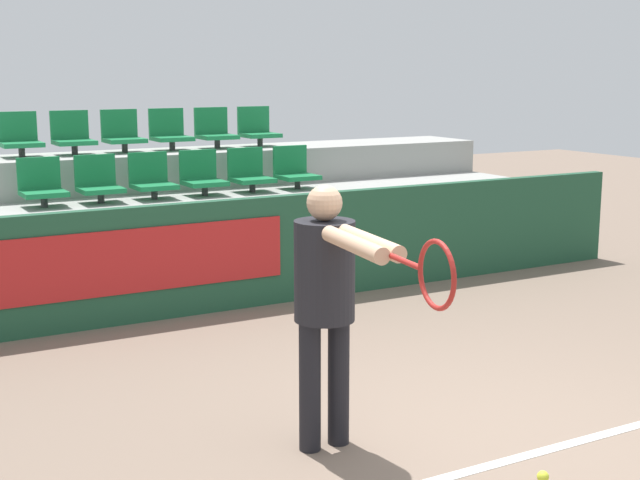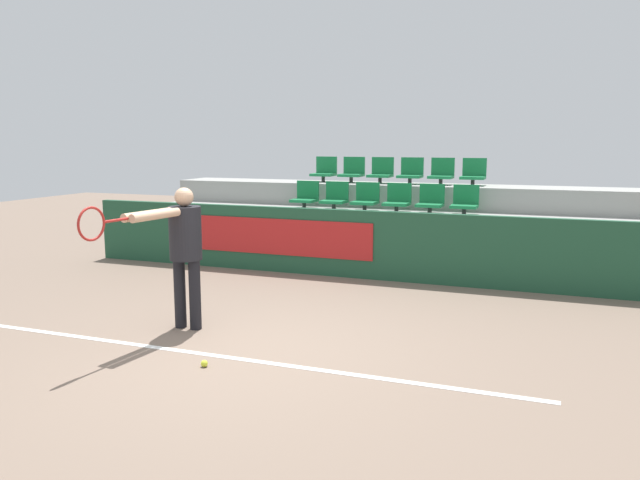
{
  "view_description": "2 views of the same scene",
  "coord_description": "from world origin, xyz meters",
  "px_view_note": "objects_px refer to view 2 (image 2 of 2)",
  "views": [
    {
      "loc": [
        -3.39,
        -3.89,
        2.23
      ],
      "look_at": [
        -0.22,
        1.78,
        0.99
      ],
      "focal_mm": 50.0,
      "sensor_mm": 36.0,
      "label": 1
    },
    {
      "loc": [
        2.9,
        -5.33,
        2.1
      ],
      "look_at": [
        0.05,
        2.18,
        0.81
      ],
      "focal_mm": 35.0,
      "sensor_mm": 36.0,
      "label": 2
    }
  ],
  "objects_px": {
    "stadium_chair_4": "(418,233)",
    "stadium_chair_16": "(442,173)",
    "stadium_chair_6": "(306,197)",
    "stadium_chair_10": "(431,201)",
    "stadium_chair_2": "(348,230)",
    "stadium_chair_17": "(473,174)",
    "stadium_chair_0": "(284,226)",
    "tennis_player": "(181,242)",
    "stadium_chair_7": "(335,198)",
    "stadium_chair_5": "(455,235)",
    "tennis_ball": "(204,364)",
    "stadium_chair_14": "(381,172)",
    "stadium_chair_3": "(382,231)",
    "stadium_chair_12": "(324,171)",
    "stadium_chair_13": "(352,172)",
    "stadium_chair_15": "(411,173)",
    "stadium_chair_8": "(366,199)",
    "stadium_chair_1": "(315,228)",
    "stadium_chair_9": "(398,200)",
    "stadium_chair_11": "(465,202)"
  },
  "relations": [
    {
      "from": "stadium_chair_4",
      "to": "stadium_chair_16",
      "type": "height_order",
      "value": "stadium_chair_16"
    },
    {
      "from": "stadium_chair_16",
      "to": "stadium_chair_6",
      "type": "bearing_deg",
      "value": -156.57
    },
    {
      "from": "stadium_chair_6",
      "to": "stadium_chair_10",
      "type": "distance_m",
      "value": 2.34
    },
    {
      "from": "stadium_chair_2",
      "to": "stadium_chair_17",
      "type": "distance_m",
      "value": 2.81
    },
    {
      "from": "stadium_chair_0",
      "to": "tennis_player",
      "type": "height_order",
      "value": "tennis_player"
    },
    {
      "from": "stadium_chair_7",
      "to": "stadium_chair_10",
      "type": "bearing_deg",
      "value": 0.0
    },
    {
      "from": "stadium_chair_0",
      "to": "stadium_chair_2",
      "type": "relative_size",
      "value": 1.0
    },
    {
      "from": "stadium_chair_2",
      "to": "stadium_chair_5",
      "type": "xyz_separation_m",
      "value": [
        1.75,
        0.0,
        0.0
      ]
    },
    {
      "from": "tennis_ball",
      "to": "stadium_chair_14",
      "type": "bearing_deg",
      "value": 91.65
    },
    {
      "from": "stadium_chair_3",
      "to": "stadium_chair_5",
      "type": "xyz_separation_m",
      "value": [
        1.17,
        0.0,
        0.0
      ]
    },
    {
      "from": "stadium_chair_12",
      "to": "stadium_chair_13",
      "type": "xyz_separation_m",
      "value": [
        0.58,
        0.0,
        0.0
      ]
    },
    {
      "from": "stadium_chair_5",
      "to": "tennis_ball",
      "type": "distance_m",
      "value": 5.17
    },
    {
      "from": "stadium_chair_6",
      "to": "stadium_chair_7",
      "type": "xyz_separation_m",
      "value": [
        0.58,
        0.0,
        0.0
      ]
    },
    {
      "from": "stadium_chair_0",
      "to": "stadium_chair_15",
      "type": "xyz_separation_m",
      "value": [
        1.75,
        2.03,
        0.85
      ]
    },
    {
      "from": "stadium_chair_7",
      "to": "tennis_player",
      "type": "distance_m",
      "value": 4.97
    },
    {
      "from": "stadium_chair_12",
      "to": "stadium_chair_14",
      "type": "relative_size",
      "value": 1.0
    },
    {
      "from": "stadium_chair_2",
      "to": "stadium_chair_15",
      "type": "distance_m",
      "value": 2.27
    },
    {
      "from": "stadium_chair_8",
      "to": "stadium_chair_10",
      "type": "bearing_deg",
      "value": 0.0
    },
    {
      "from": "stadium_chair_5",
      "to": "stadium_chair_1",
      "type": "bearing_deg",
      "value": 180.0
    },
    {
      "from": "stadium_chair_4",
      "to": "stadium_chair_5",
      "type": "bearing_deg",
      "value": 0.0
    },
    {
      "from": "stadium_chair_7",
      "to": "stadium_chair_16",
      "type": "xyz_separation_m",
      "value": [
        1.75,
        1.01,
        0.43
      ]
    },
    {
      "from": "stadium_chair_8",
      "to": "stadium_chair_0",
      "type": "bearing_deg",
      "value": -139.08
    },
    {
      "from": "stadium_chair_2",
      "to": "stadium_chair_16",
      "type": "height_order",
      "value": "stadium_chair_16"
    },
    {
      "from": "stadium_chair_9",
      "to": "stadium_chair_0",
      "type": "bearing_deg",
      "value": -149.98
    },
    {
      "from": "stadium_chair_0",
      "to": "stadium_chair_8",
      "type": "height_order",
      "value": "stadium_chair_8"
    },
    {
      "from": "stadium_chair_6",
      "to": "stadium_chair_15",
      "type": "height_order",
      "value": "stadium_chair_15"
    },
    {
      "from": "stadium_chair_1",
      "to": "stadium_chair_13",
      "type": "xyz_separation_m",
      "value": [
        0.0,
        2.03,
        0.85
      ]
    },
    {
      "from": "stadium_chair_1",
      "to": "stadium_chair_7",
      "type": "distance_m",
      "value": 1.1
    },
    {
      "from": "stadium_chair_6",
      "to": "stadium_chair_0",
      "type": "bearing_deg",
      "value": -90.0
    },
    {
      "from": "stadium_chair_0",
      "to": "stadium_chair_4",
      "type": "xyz_separation_m",
      "value": [
        2.34,
        0.0,
        0.0
      ]
    },
    {
      "from": "stadium_chair_3",
      "to": "stadium_chair_12",
      "type": "distance_m",
      "value": 2.81
    },
    {
      "from": "stadium_chair_7",
      "to": "stadium_chair_8",
      "type": "bearing_deg",
      "value": 0.0
    },
    {
      "from": "stadium_chair_9",
      "to": "stadium_chair_11",
      "type": "relative_size",
      "value": 1.0
    },
    {
      "from": "stadium_chair_0",
      "to": "stadium_chair_10",
      "type": "relative_size",
      "value": 1.0
    },
    {
      "from": "stadium_chair_16",
      "to": "tennis_player",
      "type": "relative_size",
      "value": 0.31
    },
    {
      "from": "stadium_chair_12",
      "to": "stadium_chair_15",
      "type": "relative_size",
      "value": 1.0
    },
    {
      "from": "stadium_chair_13",
      "to": "stadium_chair_17",
      "type": "height_order",
      "value": "same"
    },
    {
      "from": "stadium_chair_5",
      "to": "stadium_chair_14",
      "type": "relative_size",
      "value": 1.0
    },
    {
      "from": "stadium_chair_5",
      "to": "tennis_ball",
      "type": "xyz_separation_m",
      "value": [
        -1.55,
        -4.89,
        -0.6
      ]
    },
    {
      "from": "stadium_chair_5",
      "to": "stadium_chair_12",
      "type": "bearing_deg",
      "value": 145.26
    },
    {
      "from": "stadium_chair_0",
      "to": "stadium_chair_13",
      "type": "xyz_separation_m",
      "value": [
        0.58,
        2.03,
        0.85
      ]
    },
    {
      "from": "stadium_chair_4",
      "to": "stadium_chair_16",
      "type": "xyz_separation_m",
      "value": [
        0.0,
        2.03,
        0.85
      ]
    },
    {
      "from": "stadium_chair_7",
      "to": "stadium_chair_15",
      "type": "relative_size",
      "value": 1.0
    },
    {
      "from": "tennis_ball",
      "to": "stadium_chair_17",
      "type": "bearing_deg",
      "value": 77.35
    },
    {
      "from": "stadium_chair_11",
      "to": "stadium_chair_17",
      "type": "xyz_separation_m",
      "value": [
        0.0,
        1.01,
        0.43
      ]
    },
    {
      "from": "stadium_chair_1",
      "to": "tennis_ball",
      "type": "xyz_separation_m",
      "value": [
        0.78,
        -4.89,
        -0.6
      ]
    },
    {
      "from": "stadium_chair_0",
      "to": "stadium_chair_9",
      "type": "distance_m",
      "value": 2.07
    },
    {
      "from": "stadium_chair_5",
      "to": "stadium_chair_7",
      "type": "distance_m",
      "value": 2.58
    },
    {
      "from": "stadium_chair_1",
      "to": "tennis_player",
      "type": "bearing_deg",
      "value": -90.57
    },
    {
      "from": "stadium_chair_2",
      "to": "stadium_chair_14",
      "type": "height_order",
      "value": "stadium_chair_14"
    }
  ]
}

